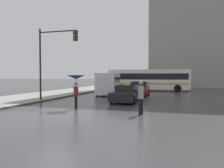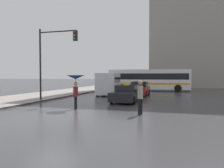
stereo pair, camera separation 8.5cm
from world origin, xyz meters
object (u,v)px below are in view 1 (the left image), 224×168
(pedestrian_man, at_px, (141,94))
(sedan_red, at_px, (139,89))
(ambulance_van, at_px, (109,83))
(taxi, at_px, (127,94))
(city_bus, at_px, (148,79))
(pedestrian_with_umbrella, at_px, (76,81))
(traffic_light, at_px, (54,51))

(pedestrian_man, bearing_deg, sedan_red, -145.29)
(ambulance_van, bearing_deg, taxi, 112.23)
(city_bus, distance_m, pedestrian_man, 19.87)
(ambulance_van, bearing_deg, pedestrian_with_umbrella, 88.42)
(taxi, height_order, traffic_light, traffic_light)
(ambulance_van, bearing_deg, sedan_red, 177.10)
(city_bus, distance_m, pedestrian_with_umbrella, 19.03)
(taxi, height_order, city_bus, city_bus)
(sedan_red, bearing_deg, ambulance_van, 4.38)
(city_bus, bearing_deg, taxi, -4.24)
(sedan_red, xyz_separation_m, pedestrian_man, (1.90, -11.92, 0.42))
(pedestrian_with_umbrella, relative_size, pedestrian_man, 1.16)
(sedan_red, bearing_deg, traffic_light, 55.06)
(taxi, relative_size, pedestrian_man, 2.51)
(traffic_light, bearing_deg, pedestrian_with_umbrella, -42.02)
(taxi, relative_size, pedestrian_with_umbrella, 2.17)
(sedan_red, height_order, traffic_light, traffic_light)
(ambulance_van, xyz_separation_m, pedestrian_with_umbrella, (1.07, -10.75, 0.43))
(taxi, distance_m, pedestrian_with_umbrella, 5.51)
(sedan_red, distance_m, traffic_light, 10.40)
(sedan_red, bearing_deg, pedestrian_man, 99.07)
(taxi, relative_size, ambulance_van, 0.84)
(city_bus, distance_m, traffic_light, 17.08)
(traffic_light, bearing_deg, taxi, 19.46)
(sedan_red, bearing_deg, pedestrian_with_umbrella, 77.98)
(ambulance_van, relative_size, city_bus, 0.49)
(city_bus, height_order, traffic_light, traffic_light)
(ambulance_van, distance_m, traffic_light, 8.56)
(pedestrian_man, relative_size, traffic_light, 0.31)
(taxi, height_order, pedestrian_with_umbrella, pedestrian_with_umbrella)
(taxi, height_order, pedestrian_man, pedestrian_man)
(taxi, bearing_deg, pedestrian_with_umbrella, 65.52)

